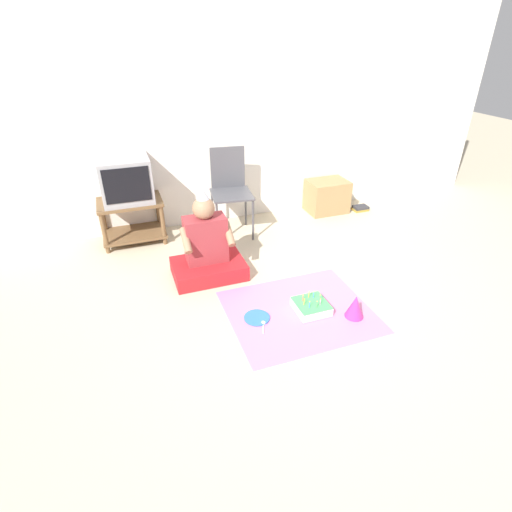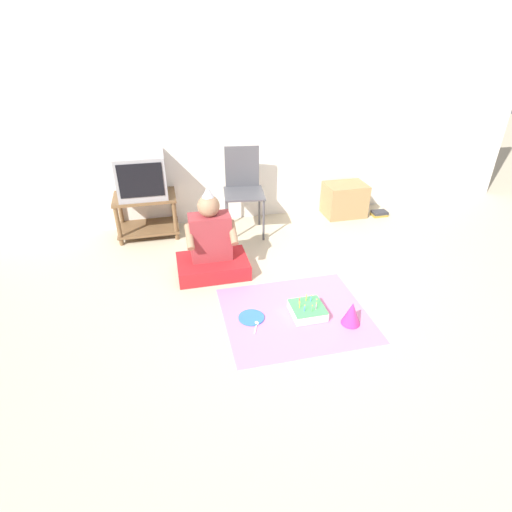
# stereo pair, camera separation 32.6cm
# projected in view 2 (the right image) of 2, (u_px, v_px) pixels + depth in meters

# --- Properties ---
(ground_plane) EXTENTS (16.00, 16.00, 0.00)m
(ground_plane) POSITION_uv_depth(u_px,v_px,m) (324.00, 324.00, 3.06)
(ground_plane) COLOR beige
(wall_back) EXTENTS (6.40, 0.06, 2.55)m
(wall_back) POSITION_uv_depth(u_px,v_px,m) (259.00, 104.00, 4.22)
(wall_back) COLOR white
(wall_back) RESTS_ON ground_plane
(tv_stand) EXTENTS (0.64, 0.43, 0.45)m
(tv_stand) POSITION_uv_depth(u_px,v_px,m) (147.00, 212.00, 4.25)
(tv_stand) COLOR brown
(tv_stand) RESTS_ON ground_plane
(tv) EXTENTS (0.49, 0.42, 0.43)m
(tv) POSITION_uv_depth(u_px,v_px,m) (141.00, 175.00, 4.06)
(tv) COLOR #99999E
(tv) RESTS_ON tv_stand
(folding_chair) EXTENTS (0.46, 0.47, 0.90)m
(folding_chair) POSITION_uv_depth(u_px,v_px,m) (243.00, 185.00, 4.24)
(folding_chair) COLOR #4C4C51
(folding_chair) RESTS_ON ground_plane
(cardboard_box_stack) EXTENTS (0.47, 0.35, 0.39)m
(cardboard_box_stack) POSITION_uv_depth(u_px,v_px,m) (344.00, 200.00, 4.75)
(cardboard_box_stack) COLOR #A87F51
(cardboard_box_stack) RESTS_ON ground_plane
(book_pile) EXTENTS (0.18, 0.13, 0.06)m
(book_pile) POSITION_uv_depth(u_px,v_px,m) (379.00, 213.00, 4.81)
(book_pile) COLOR #A88933
(book_pile) RESTS_ON ground_plane
(person_seated) EXTENTS (0.64, 0.44, 0.82)m
(person_seated) POSITION_uv_depth(u_px,v_px,m) (211.00, 248.00, 3.60)
(person_seated) COLOR red
(person_seated) RESTS_ON ground_plane
(party_cloth) EXTENTS (1.12, 0.96, 0.01)m
(party_cloth) POSITION_uv_depth(u_px,v_px,m) (295.00, 314.00, 3.16)
(party_cloth) COLOR pink
(party_cloth) RESTS_ON ground_plane
(birthday_cake) EXTENTS (0.26, 0.26, 0.14)m
(birthday_cake) POSITION_uv_depth(u_px,v_px,m) (307.00, 310.00, 3.13)
(birthday_cake) COLOR silver
(birthday_cake) RESTS_ON party_cloth
(party_hat_blue) EXTENTS (0.15, 0.15, 0.19)m
(party_hat_blue) POSITION_uv_depth(u_px,v_px,m) (352.00, 313.00, 3.02)
(party_hat_blue) COLOR #CC338C
(party_hat_blue) RESTS_ON party_cloth
(paper_plate) EXTENTS (0.20, 0.20, 0.01)m
(paper_plate) POSITION_uv_depth(u_px,v_px,m) (251.00, 317.00, 3.11)
(paper_plate) COLOR blue
(paper_plate) RESTS_ON party_cloth
(plastic_spoon_near) EXTENTS (0.07, 0.14, 0.01)m
(plastic_spoon_near) POSITION_uv_depth(u_px,v_px,m) (256.00, 324.00, 3.04)
(plastic_spoon_near) COLOR white
(plastic_spoon_near) RESTS_ON party_cloth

